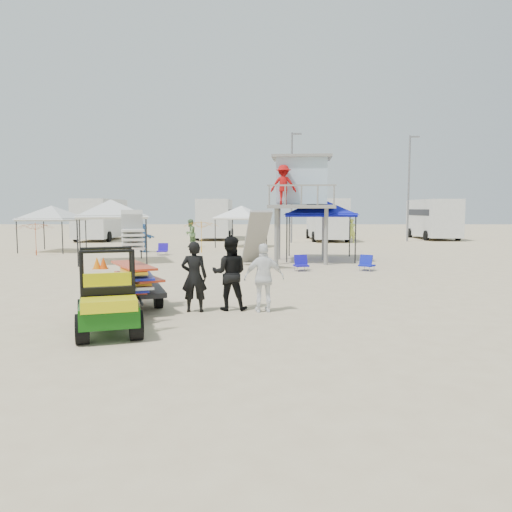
{
  "coord_description": "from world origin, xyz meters",
  "views": [
    {
      "loc": [
        0.56,
        -9.75,
        2.52
      ],
      "look_at": [
        0.5,
        3.0,
        1.3
      ],
      "focal_mm": 35.0,
      "sensor_mm": 36.0,
      "label": 1
    }
  ],
  "objects_px": {
    "utility_cart": "(107,294)",
    "surf_trailer": "(135,274)",
    "lifeguard_tower": "(299,185)",
    "canopy_blue": "(320,201)",
    "man_left": "(194,277)"
  },
  "relations": [
    {
      "from": "man_left",
      "to": "canopy_blue",
      "type": "xyz_separation_m",
      "value": [
        4.62,
        12.71,
        2.0
      ]
    },
    {
      "from": "surf_trailer",
      "to": "man_left",
      "type": "bearing_deg",
      "value": -11.2
    },
    {
      "from": "man_left",
      "to": "lifeguard_tower",
      "type": "relative_size",
      "value": 0.36
    },
    {
      "from": "utility_cart",
      "to": "surf_trailer",
      "type": "height_order",
      "value": "surf_trailer"
    },
    {
      "from": "canopy_blue",
      "to": "lifeguard_tower",
      "type": "bearing_deg",
      "value": -134.13
    },
    {
      "from": "surf_trailer",
      "to": "lifeguard_tower",
      "type": "distance_m",
      "value": 12.59
    },
    {
      "from": "utility_cart",
      "to": "lifeguard_tower",
      "type": "relative_size",
      "value": 0.51
    },
    {
      "from": "utility_cart",
      "to": "lifeguard_tower",
      "type": "xyz_separation_m",
      "value": [
        5.0,
        13.56,
        2.82
      ]
    },
    {
      "from": "utility_cart",
      "to": "lifeguard_tower",
      "type": "height_order",
      "value": "lifeguard_tower"
    },
    {
      "from": "lifeguard_tower",
      "to": "canopy_blue",
      "type": "distance_m",
      "value": 1.8
    },
    {
      "from": "lifeguard_tower",
      "to": "utility_cart",
      "type": "bearing_deg",
      "value": -110.24
    },
    {
      "from": "utility_cart",
      "to": "surf_trailer",
      "type": "distance_m",
      "value": 2.33
    },
    {
      "from": "lifeguard_tower",
      "to": "canopy_blue",
      "type": "height_order",
      "value": "lifeguard_tower"
    },
    {
      "from": "lifeguard_tower",
      "to": "canopy_blue",
      "type": "bearing_deg",
      "value": 45.87
    },
    {
      "from": "utility_cart",
      "to": "surf_trailer",
      "type": "relative_size",
      "value": 0.97
    }
  ]
}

